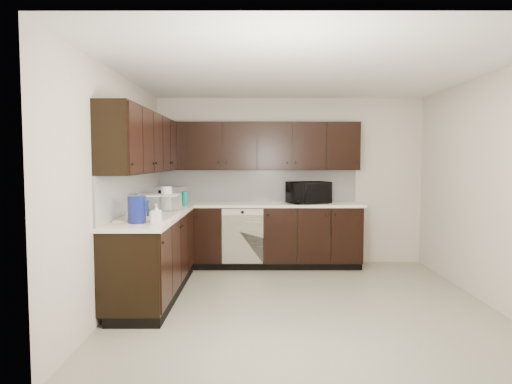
# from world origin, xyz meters

# --- Properties ---
(floor) EXTENTS (4.00, 4.00, 0.00)m
(floor) POSITION_xyz_m (0.00, 0.00, 0.00)
(floor) COLOR gray
(floor) RESTS_ON ground
(ceiling) EXTENTS (4.00, 4.00, 0.00)m
(ceiling) POSITION_xyz_m (0.00, 0.00, 2.50)
(ceiling) COLOR white
(ceiling) RESTS_ON wall_back
(wall_back) EXTENTS (4.00, 0.02, 2.50)m
(wall_back) POSITION_xyz_m (0.00, 2.00, 1.25)
(wall_back) COLOR beige
(wall_back) RESTS_ON floor
(wall_left) EXTENTS (0.02, 4.00, 2.50)m
(wall_left) POSITION_xyz_m (-2.00, 0.00, 1.25)
(wall_left) COLOR beige
(wall_left) RESTS_ON floor
(wall_right) EXTENTS (0.02, 4.00, 2.50)m
(wall_right) POSITION_xyz_m (2.00, 0.00, 1.25)
(wall_right) COLOR beige
(wall_right) RESTS_ON floor
(wall_front) EXTENTS (4.00, 0.02, 2.50)m
(wall_front) POSITION_xyz_m (0.00, -2.00, 1.25)
(wall_front) COLOR beige
(wall_front) RESTS_ON floor
(lower_cabinets) EXTENTS (3.00, 2.80, 0.90)m
(lower_cabinets) POSITION_xyz_m (-1.01, 1.11, 0.41)
(lower_cabinets) COLOR black
(lower_cabinets) RESTS_ON floor
(countertop) EXTENTS (3.03, 2.83, 0.04)m
(countertop) POSITION_xyz_m (-1.01, 1.11, 0.92)
(countertop) COLOR white
(countertop) RESTS_ON lower_cabinets
(backsplash) EXTENTS (3.00, 2.80, 0.48)m
(backsplash) POSITION_xyz_m (-1.22, 1.32, 1.18)
(backsplash) COLOR white
(backsplash) RESTS_ON countertop
(upper_cabinets) EXTENTS (3.00, 2.80, 0.70)m
(upper_cabinets) POSITION_xyz_m (-1.10, 1.20, 1.77)
(upper_cabinets) COLOR black
(upper_cabinets) RESTS_ON wall_back
(dishwasher) EXTENTS (0.58, 0.04, 0.78)m
(dishwasher) POSITION_xyz_m (-0.70, 1.41, 0.55)
(dishwasher) COLOR beige
(dishwasher) RESTS_ON lower_cabinets
(sink) EXTENTS (0.54, 0.82, 0.42)m
(sink) POSITION_xyz_m (-1.68, -0.01, 0.88)
(sink) COLOR beige
(sink) RESTS_ON countertop
(microwave) EXTENTS (0.66, 0.55, 0.31)m
(microwave) POSITION_xyz_m (0.25, 1.65, 1.10)
(microwave) COLOR black
(microwave) RESTS_ON countertop
(soap_bottle_a) EXTENTS (0.09, 0.10, 0.20)m
(soap_bottle_a) POSITION_xyz_m (-1.49, -0.49, 1.04)
(soap_bottle_a) COLOR gray
(soap_bottle_a) RESTS_ON countertop
(soap_bottle_b) EXTENTS (0.10, 0.10, 0.22)m
(soap_bottle_b) POSITION_xyz_m (-1.84, 1.06, 1.05)
(soap_bottle_b) COLOR gray
(soap_bottle_b) RESTS_ON countertop
(toaster_oven) EXTENTS (0.44, 0.37, 0.24)m
(toaster_oven) POSITION_xyz_m (-1.75, 1.68, 1.06)
(toaster_oven) COLOR silver
(toaster_oven) RESTS_ON countertop
(storage_bin) EXTENTS (0.57, 0.47, 0.20)m
(storage_bin) POSITION_xyz_m (-1.73, 0.67, 1.04)
(storage_bin) COLOR silver
(storage_bin) RESTS_ON countertop
(blue_pitcher) EXTENTS (0.23, 0.23, 0.27)m
(blue_pitcher) POSITION_xyz_m (-1.70, -0.42, 1.07)
(blue_pitcher) COLOR navy
(blue_pitcher) RESTS_ON countertop
(teal_tumbler) EXTENTS (0.11, 0.11, 0.20)m
(teal_tumbler) POSITION_xyz_m (-1.50, 1.35, 1.04)
(teal_tumbler) COLOR #0C8578
(teal_tumbler) RESTS_ON countertop
(paper_towel_roll) EXTENTS (0.16, 0.16, 0.30)m
(paper_towel_roll) POSITION_xyz_m (-1.63, 0.76, 1.09)
(paper_towel_roll) COLOR white
(paper_towel_roll) RESTS_ON countertop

